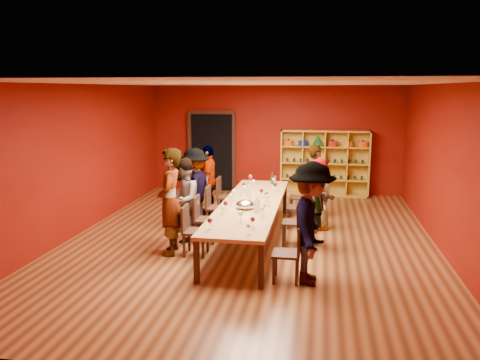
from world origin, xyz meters
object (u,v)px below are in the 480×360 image
object	(u,v)px
person_left_3	(195,188)
chair_person_right_0	(292,250)
person_right_3	(319,194)
spittoon_bowl	(245,205)
chair_person_left_3	(213,205)
chair_person_left_4	(223,194)
chair_person_left_2	(202,216)
person_left_2	(183,200)
person_left_1	(170,202)
tasting_table	(251,205)
shelving_unit	(324,160)
person_right_0	(311,223)
person_left_4	(209,180)
person_right_2	(314,206)
chair_person_left_1	(191,228)
wine_bottle	(272,179)
person_right_4	(316,181)
chair_person_right_2	(298,219)
chair_person_right_4	(303,195)
chair_person_right_3	(301,205)

from	to	relation	value
person_left_3	chair_person_right_0	bearing A→B (deg)	47.87
person_right_3	spittoon_bowl	distance (m)	2.00
chair_person_left_3	chair_person_left_4	distance (m)	1.03
chair_person_left_2	person_left_2	bearing A→B (deg)	180.00
person_left_2	chair_person_left_3	world-z (taller)	person_left_2
person_left_1	person_right_3	size ratio (longest dim) A/B	1.27
tasting_table	shelving_unit	size ratio (longest dim) A/B	1.88
chair_person_right_0	person_right_0	distance (m)	0.52
shelving_unit	person_left_2	bearing A→B (deg)	-120.61
tasting_table	person_right_0	size ratio (longest dim) A/B	2.42
person_left_4	person_right_2	size ratio (longest dim) A/B	1.07
person_right_3	person_left_3	bearing A→B (deg)	87.39
chair_person_left_1	person_left_1	distance (m)	0.59
tasting_table	person_left_3	size ratio (longest dim) A/B	2.66
person_left_3	wine_bottle	xyz separation A→B (m)	(1.51, 1.20, 0.01)
chair_person_right_0	person_right_4	world-z (taller)	person_right_4
chair_person_right_0	chair_person_right_2	bearing A→B (deg)	90.00
chair_person_left_3	chair_person_right_2	bearing A→B (deg)	-24.35
wine_bottle	chair_person_left_3	bearing A→B (deg)	-132.94
chair_person_left_3	shelving_unit	bearing A→B (deg)	57.30
person_left_2	wine_bottle	size ratio (longest dim) A/B	5.91
shelving_unit	person_right_0	size ratio (longest dim) A/B	1.29
chair_person_left_2	chair_person_right_4	xyz separation A→B (m)	(1.82, 2.20, 0.00)
chair_person_right_0	wine_bottle	size ratio (longest dim) A/B	3.25
tasting_table	person_left_2	distance (m)	1.30
person_left_4	chair_person_left_3	bearing A→B (deg)	12.44
person_right_0	chair_person_left_3	bearing A→B (deg)	41.27
chair_person_right_3	chair_person_right_4	distance (m)	0.96
person_right_3	chair_person_left_4	bearing A→B (deg)	62.30
person_left_2	person_right_3	distance (m)	2.84
chair_person_left_2	chair_person_right_0	bearing A→B (deg)	-41.76
shelving_unit	person_left_3	distance (m)	4.50
chair_person_left_2	chair_person_right_3	bearing A→B (deg)	34.42
chair_person_left_1	person_left_3	world-z (taller)	person_left_3
person_right_0	person_right_4	world-z (taller)	person_right_0
chair_person_left_2	tasting_table	bearing A→B (deg)	12.67
chair_person_right_3	spittoon_bowl	distance (m)	1.81
person_right_3	spittoon_bowl	world-z (taller)	person_right_3
tasting_table	person_left_3	xyz separation A→B (m)	(-1.31, 0.72, 0.15)
shelving_unit	person_right_3	bearing A→B (deg)	-92.10
person_left_2	spittoon_bowl	world-z (taller)	person_left_2
person_left_4	chair_person_right_2	xyz separation A→B (m)	(2.17, -1.86, -0.32)
chair_person_left_2	person_left_3	bearing A→B (deg)	113.10
tasting_table	chair_person_left_1	size ratio (longest dim) A/B	5.06
person_left_4	person_right_0	size ratio (longest dim) A/B	0.88
person_left_4	person_left_1	bearing A→B (deg)	-6.89
wine_bottle	person_left_1	bearing A→B (deg)	-117.39
chair_person_right_4	chair_person_left_2	bearing A→B (deg)	-129.54
shelving_unit	chair_person_left_4	size ratio (longest dim) A/B	2.70
chair_person_left_1	wine_bottle	xyz separation A→B (m)	(1.12, 2.89, 0.36)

